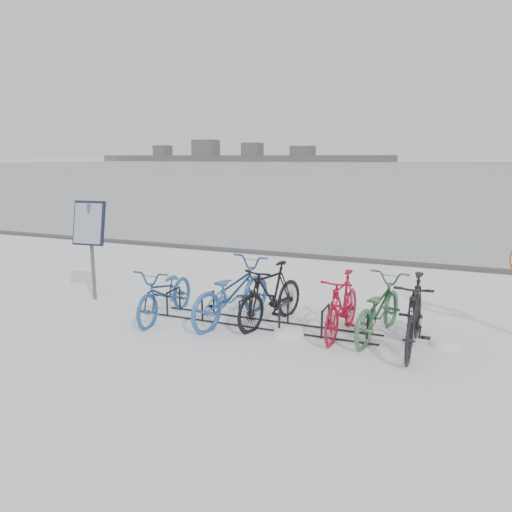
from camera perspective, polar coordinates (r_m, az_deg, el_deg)
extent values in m
plane|color=white|center=(8.68, 0.90, -7.92)|extent=(900.00, 900.00, 0.00)
cube|color=#919CA4|center=(162.67, 21.73, 9.52)|extent=(400.00, 298.00, 0.02)
cube|color=#3F3F42|center=(14.13, 9.74, -0.31)|extent=(400.00, 0.25, 0.10)
cylinder|color=black|center=(9.21, -10.12, -5.51)|extent=(0.04, 0.04, 0.44)
cylinder|color=black|center=(9.57, -8.71, -4.83)|extent=(0.04, 0.04, 0.44)
cylinder|color=black|center=(9.33, -9.45, -3.87)|extent=(0.04, 0.44, 0.04)
cylinder|color=black|center=(8.86, -6.17, -6.09)|extent=(0.04, 0.04, 0.44)
cylinder|color=black|center=(9.23, -4.86, -5.34)|extent=(0.04, 0.04, 0.44)
cylinder|color=black|center=(8.98, -5.53, -4.37)|extent=(0.04, 0.44, 0.04)
cylinder|color=black|center=(8.55, -1.90, -6.67)|extent=(0.04, 0.04, 0.44)
cylinder|color=black|center=(8.93, -0.73, -5.87)|extent=(0.04, 0.04, 0.44)
cylinder|color=black|center=(8.68, -1.31, -4.88)|extent=(0.04, 0.44, 0.04)
cylinder|color=black|center=(8.29, 2.68, -7.26)|extent=(0.04, 0.04, 0.44)
cylinder|color=black|center=(8.69, 3.67, -6.39)|extent=(0.04, 0.04, 0.44)
cylinder|color=black|center=(8.42, 3.20, -5.39)|extent=(0.04, 0.44, 0.04)
cylinder|color=black|center=(8.09, 7.52, -7.82)|extent=(0.04, 0.04, 0.44)
cylinder|color=black|center=(8.49, 8.30, -6.91)|extent=(0.04, 0.04, 0.44)
cylinder|color=black|center=(8.22, 7.96, -5.90)|extent=(0.04, 0.44, 0.04)
cylinder|color=black|center=(7.95, 12.59, -8.36)|extent=(0.04, 0.04, 0.44)
cylinder|color=black|center=(8.36, 13.12, -7.39)|extent=(0.04, 0.04, 0.44)
cylinder|color=black|center=(8.09, 12.93, -6.39)|extent=(0.04, 0.44, 0.04)
cylinder|color=black|center=(8.48, 0.35, -8.25)|extent=(4.00, 0.03, 0.03)
cylinder|color=black|center=(8.87, 1.43, -7.37)|extent=(4.00, 0.03, 0.03)
cylinder|color=#595B5E|center=(10.52, -18.23, 0.40)|extent=(0.08, 0.08, 1.94)
cube|color=black|center=(10.41, -18.54, 3.58)|extent=(0.69, 0.32, 0.88)
cube|color=#8C99AD|center=(10.38, -18.68, 3.55)|extent=(0.62, 0.24, 0.78)
cube|color=#464646|center=(294.54, -2.24, 11.09)|extent=(180.00, 12.00, 3.50)
cube|color=#464646|center=(308.28, -7.43, 11.71)|extent=(24.00, 10.00, 8.00)
cube|color=#464646|center=(283.33, 3.39, 11.73)|extent=(20.00, 10.00, 6.00)
imported|color=#225188|center=(9.10, -10.25, -3.92)|extent=(0.77, 1.93, 0.99)
imported|color=#2F599D|center=(8.76, -2.78, -3.87)|extent=(1.18, 2.27, 1.13)
imported|color=black|center=(8.62, 1.72, -4.23)|extent=(0.98, 1.90, 1.10)
imported|color=maroon|center=(8.22, 9.82, -5.32)|extent=(0.60, 1.79, 1.06)
imported|color=#396E41|center=(8.27, 13.78, -5.54)|extent=(1.01, 2.03, 1.02)
imported|color=black|center=(7.85, 17.68, -6.13)|extent=(0.57, 1.93, 1.16)
ellipsoid|color=white|center=(8.88, 6.92, -7.54)|extent=(0.34, 0.34, 0.12)
ellipsoid|color=white|center=(8.26, 3.69, -8.96)|extent=(0.54, 0.54, 0.19)
ellipsoid|color=white|center=(9.73, -3.34, -5.78)|extent=(0.50, 0.50, 0.18)
ellipsoid|color=white|center=(9.85, -12.13, -5.82)|extent=(0.41, 0.41, 0.14)
ellipsoid|color=white|center=(7.77, 15.29, -10.68)|extent=(0.55, 0.55, 0.19)
ellipsoid|color=white|center=(8.30, 20.59, -9.59)|extent=(0.44, 0.44, 0.15)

